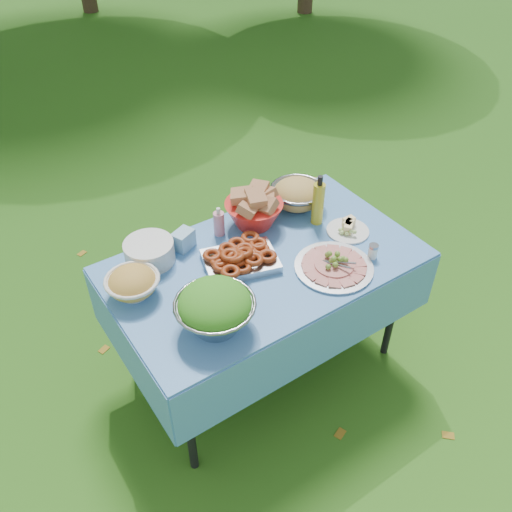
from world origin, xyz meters
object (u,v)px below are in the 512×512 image
(picnic_table, at_px, (264,316))
(oil_bottle, at_px, (318,200))
(charcuterie_platter, at_px, (335,261))
(salad_bowl, at_px, (215,308))
(pasta_bowl_steel, at_px, (297,194))
(plate_stack, at_px, (149,252))
(bread_bowl, at_px, (254,208))

(picnic_table, distance_m, oil_bottle, 0.66)
(charcuterie_platter, bearing_deg, salad_bowl, -179.51)
(salad_bowl, bearing_deg, picnic_table, 29.63)
(pasta_bowl_steel, height_order, oil_bottle, oil_bottle)
(picnic_table, relative_size, plate_stack, 6.24)
(picnic_table, height_order, oil_bottle, oil_bottle)
(oil_bottle, bearing_deg, bread_bowl, 148.77)
(plate_stack, bearing_deg, charcuterie_platter, -37.82)
(salad_bowl, relative_size, pasta_bowl_steel, 1.15)
(charcuterie_platter, bearing_deg, pasta_bowl_steel, 71.87)
(bread_bowl, height_order, pasta_bowl_steel, bread_bowl)
(plate_stack, bearing_deg, salad_bowl, -85.55)
(plate_stack, relative_size, charcuterie_platter, 0.64)
(pasta_bowl_steel, bearing_deg, plate_stack, 177.95)
(plate_stack, bearing_deg, bread_bowl, -3.68)
(oil_bottle, bearing_deg, plate_stack, 166.37)
(salad_bowl, relative_size, charcuterie_platter, 0.89)
(picnic_table, bearing_deg, plate_stack, 145.79)
(pasta_bowl_steel, relative_size, charcuterie_platter, 0.77)
(salad_bowl, bearing_deg, plate_stack, 94.45)
(picnic_table, xyz_separation_m, salad_bowl, (-0.40, -0.23, 0.49))
(plate_stack, distance_m, oil_bottle, 0.87)
(picnic_table, height_order, charcuterie_platter, charcuterie_platter)
(charcuterie_platter, bearing_deg, oil_bottle, 63.80)
(salad_bowl, xyz_separation_m, oil_bottle, (0.80, 0.33, 0.03))
(salad_bowl, bearing_deg, pasta_bowl_steel, 32.12)
(pasta_bowl_steel, distance_m, oil_bottle, 0.18)
(salad_bowl, relative_size, plate_stack, 1.40)
(bread_bowl, relative_size, oil_bottle, 1.08)
(salad_bowl, bearing_deg, oil_bottle, 22.45)
(bread_bowl, distance_m, pasta_bowl_steel, 0.28)
(salad_bowl, distance_m, bread_bowl, 0.72)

